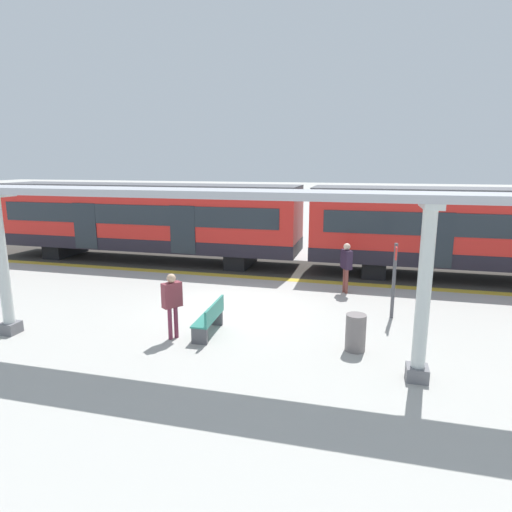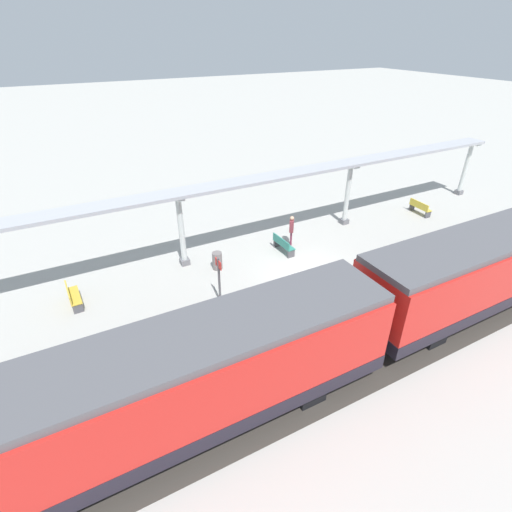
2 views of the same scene
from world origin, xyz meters
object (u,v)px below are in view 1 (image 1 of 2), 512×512
Objects in this scene: train_far_carriage at (499,233)px; passenger_waiting_near_edge at (346,262)px; train_near_carriage at (147,221)px; platform_info_sign at (394,273)px; passenger_by_the_benches at (172,298)px; bench_mid_platform at (210,318)px; canopy_pillar_second at (2,264)px; trash_bin at (356,333)px; canopy_pillar_third at (424,293)px.

passenger_waiting_near_edge is at bearing -60.82° from train_far_carriage.
train_near_carriage reaches higher than passenger_waiting_near_edge.
passenger_by_the_benches is (2.97, -5.48, -0.26)m from platform_info_sign.
bench_mid_platform is 0.89× the size of passenger_by_the_benches.
canopy_pillar_second is 2.16× the size of passenger_by_the_benches.
bench_mid_platform is 1.69× the size of trash_bin.
passenger_waiting_near_edge is (-5.93, 8.35, -0.78)m from canopy_pillar_second.
bench_mid_platform is 5.35m from platform_info_sign.
train_far_carriage is 6.32× the size of platform_info_sign.
canopy_pillar_third is 2.16× the size of passenger_by_the_benches.
passenger_by_the_benches is (0.50, -0.82, 0.62)m from bench_mid_platform.
passenger_by_the_benches is (8.19, -9.44, -0.77)m from train_far_carriage.
train_near_carriage is 11.75m from platform_info_sign.
platform_info_sign is 1.29× the size of passenger_by_the_benches.
canopy_pillar_second is at bearing -69.15° from platform_info_sign.
train_near_carriage is 3.77× the size of canopy_pillar_second.
bench_mid_platform is (-1.26, 5.14, -1.43)m from canopy_pillar_second.
train_near_carriage is at bearing -175.39° from canopy_pillar_second.
trash_bin reaches higher than bench_mid_platform.
train_far_carriage is 9.30m from trash_bin.
bench_mid_platform is 1.15m from passenger_by_the_benches.
train_near_carriage is at bearing -108.38° from passenger_waiting_near_edge.
train_far_carriage is at bearing 123.04° from canopy_pillar_second.
bench_mid_platform is 3.71m from trash_bin.
canopy_pillar_second reaches higher than bench_mid_platform.
train_near_carriage is 8.98m from canopy_pillar_second.
platform_info_sign is 1.26× the size of passenger_waiting_near_edge.
canopy_pillar_third reaches higher than trash_bin.
train_far_carriage reaches higher than passenger_by_the_benches.
bench_mid_platform is at bearing -104.17° from canopy_pillar_third.
train_far_carriage reaches higher than bench_mid_platform.
bench_mid_platform is at bearing 37.32° from train_near_carriage.
passenger_waiting_near_edge is (3.02, 9.08, -0.74)m from train_near_carriage.
canopy_pillar_third is at bearing 16.69° from passenger_waiting_near_edge.
train_near_carriage is 7.97× the size of passenger_waiting_near_edge.
train_far_carriage is (0.00, 14.48, 0.00)m from train_near_carriage.
canopy_pillar_third is at bearing 75.83° from bench_mid_platform.
train_far_carriage is at bearing 147.72° from trash_bin.
train_near_carriage is 9.76m from bench_mid_platform.
platform_info_sign is at bearing 110.85° from canopy_pillar_second.
train_far_carriage is at bearing 90.00° from train_near_carriage.
canopy_pillar_third is 3.79m from platform_info_sign.
platform_info_sign is (-3.73, 9.80, -0.54)m from canopy_pillar_second.
passenger_by_the_benches is at bearing 31.60° from train_near_carriage.
trash_bin is at bearing 88.59° from bench_mid_platform.
canopy_pillar_second reaches higher than trash_bin.
train_near_carriage is at bearing -148.40° from passenger_by_the_benches.
platform_info_sign is at bearing 33.26° from passenger_waiting_near_edge.
train_far_carriage is 7.97× the size of passenger_waiting_near_edge.
platform_info_sign reaches higher than bench_mid_platform.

